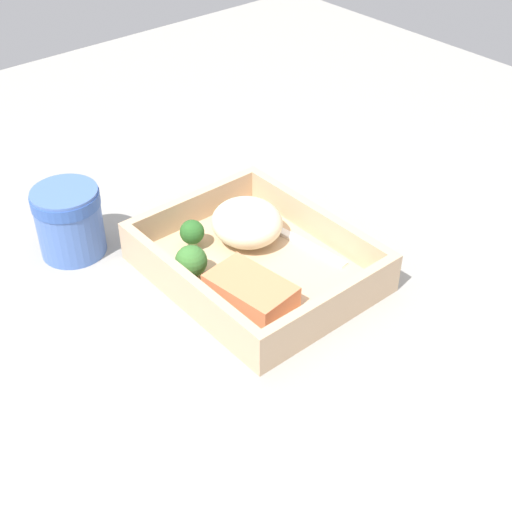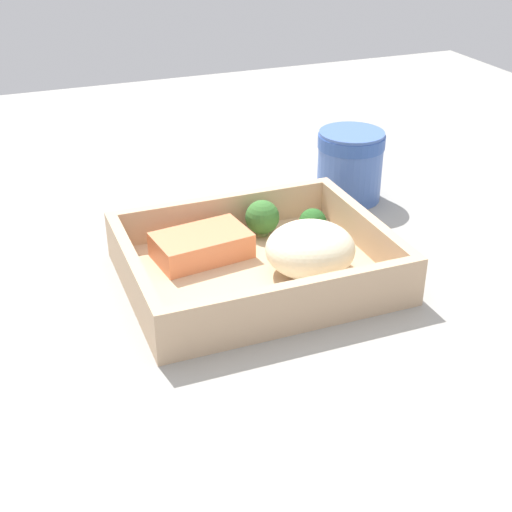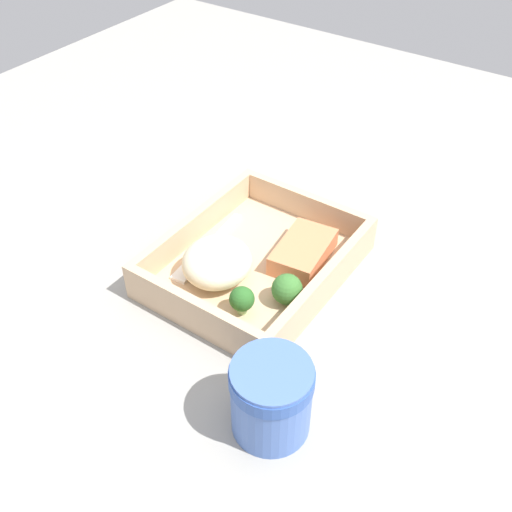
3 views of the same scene
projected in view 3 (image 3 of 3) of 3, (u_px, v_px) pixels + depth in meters
ground_plane at (256, 277)px, 81.05cm from camera, size 160.00×160.00×2.00cm
takeout_tray at (256, 268)px, 80.00cm from camera, size 26.76×21.62×1.20cm
tray_rim at (256, 253)px, 78.28cm from camera, size 26.76×21.62×4.02cm
salmon_fillet at (303, 252)px, 79.50cm from camera, size 10.61×7.27×2.73cm
mashed_potatoes at (217, 262)px, 75.95cm from camera, size 9.25×8.81×5.35cm
broccoli_floret_1 at (242, 299)px, 71.61cm from camera, size 3.10×3.10×3.83cm
broccoli_floret_2 at (287, 289)px, 73.02cm from camera, size 3.86×3.86×4.09cm
fork at (205, 251)px, 81.40cm from camera, size 15.89×3.33×0.44cm
paper_cup at (271, 395)px, 59.28cm from camera, size 8.42×8.42×9.00cm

